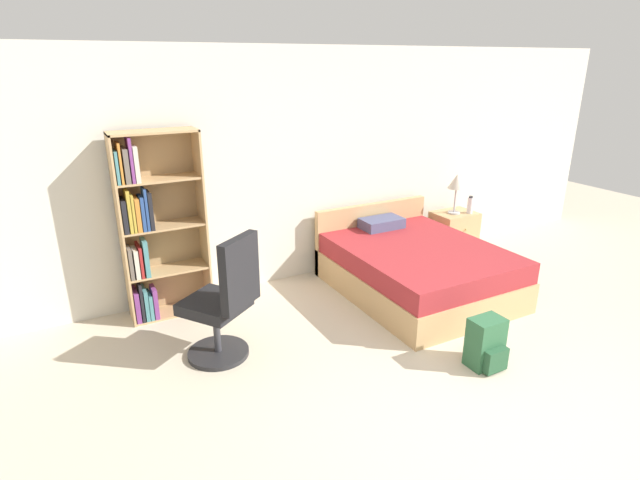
{
  "coord_description": "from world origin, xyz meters",
  "views": [
    {
      "loc": [
        -2.63,
        -1.79,
        2.44
      ],
      "look_at": [
        -0.61,
        1.98,
        0.9
      ],
      "focal_mm": 28.0,
      "sensor_mm": 36.0,
      "label": 1
    }
  ],
  "objects": [
    {
      "name": "ground_plane",
      "position": [
        0.0,
        0.0,
        0.0
      ],
      "size": [
        14.0,
        14.0,
        0.0
      ],
      "primitive_type": "plane",
      "color": "beige"
    },
    {
      "name": "wall_back",
      "position": [
        0.0,
        3.23,
        1.3
      ],
      "size": [
        9.0,
        0.06,
        2.6
      ],
      "color": "silver",
      "rests_on": "ground_plane"
    },
    {
      "name": "bookshelf",
      "position": [
        -1.92,
        2.98,
        0.91
      ],
      "size": [
        0.79,
        0.32,
        1.84
      ],
      "color": "tan",
      "rests_on": "ground_plane"
    },
    {
      "name": "bed",
      "position": [
        0.7,
        2.21,
        0.28
      ],
      "size": [
        1.54,
        1.93,
        0.8
      ],
      "color": "tan",
      "rests_on": "ground_plane"
    },
    {
      "name": "office_chair",
      "position": [
        -1.57,
        1.89,
        0.52
      ],
      "size": [
        0.7,
        0.72,
        1.14
      ],
      "color": "#232326",
      "rests_on": "ground_plane"
    },
    {
      "name": "nightstand",
      "position": [
        1.88,
        2.89,
        0.28
      ],
      "size": [
        0.54,
        0.44,
        0.57
      ],
      "color": "tan",
      "rests_on": "ground_plane"
    },
    {
      "name": "table_lamp",
      "position": [
        1.84,
        2.87,
        0.96
      ],
      "size": [
        0.22,
        0.22,
        0.52
      ],
      "color": "#B2B2B7",
      "rests_on": "nightstand"
    },
    {
      "name": "water_bottle",
      "position": [
        2.02,
        2.78,
        0.67
      ],
      "size": [
        0.08,
        0.08,
        0.23
      ],
      "color": "silver",
      "rests_on": "nightstand"
    },
    {
      "name": "backpack_green",
      "position": [
        0.3,
        0.75,
        0.21
      ],
      "size": [
        0.29,
        0.27,
        0.44
      ],
      "color": "#2D603D",
      "rests_on": "ground_plane"
    }
  ]
}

